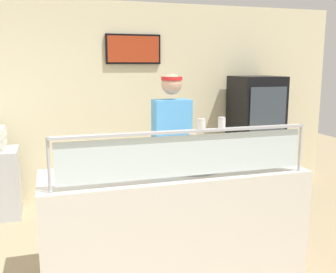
# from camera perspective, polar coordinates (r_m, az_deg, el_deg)

# --- Properties ---
(ground_plane) EXTENTS (12.00, 12.00, 0.00)m
(ground_plane) POSITION_cam_1_polar(r_m,az_deg,el_deg) (4.29, -1.82, -15.13)
(ground_plane) COLOR tan
(ground_plane) RESTS_ON ground
(shop_rear_unit) EXTENTS (6.66, 0.13, 2.70)m
(shop_rear_unit) POSITION_cam_1_polar(r_m,az_deg,el_deg) (5.63, -6.72, 5.35)
(shop_rear_unit) COLOR beige
(shop_rear_unit) RESTS_ON ground
(serving_counter) EXTENTS (2.26, 0.75, 0.95)m
(serving_counter) POSITION_cam_1_polar(r_m,az_deg,el_deg) (3.55, 0.88, -12.39)
(serving_counter) COLOR silver
(serving_counter) RESTS_ON ground
(sneeze_guard) EXTENTS (2.08, 0.06, 0.41)m
(sneeze_guard) POSITION_cam_1_polar(r_m,az_deg,el_deg) (3.04, 2.75, -1.73)
(sneeze_guard) COLOR #B2B5BC
(sneeze_guard) RESTS_ON serving_counter
(pizza_tray) EXTENTS (0.43, 0.43, 0.04)m
(pizza_tray) POSITION_cam_1_polar(r_m,az_deg,el_deg) (3.41, 3.71, -4.59)
(pizza_tray) COLOR #9EA0A8
(pizza_tray) RESTS_ON serving_counter
(pizza_server) EXTENTS (0.12, 0.29, 0.01)m
(pizza_server) POSITION_cam_1_polar(r_m,az_deg,el_deg) (3.39, 4.01, -4.30)
(pizza_server) COLOR #ADAFB7
(pizza_server) RESTS_ON pizza_tray
(parmesan_shaker) EXTENTS (0.06, 0.06, 0.08)m
(parmesan_shaker) POSITION_cam_1_polar(r_m,az_deg,el_deg) (3.05, 4.89, 1.72)
(parmesan_shaker) COLOR white
(parmesan_shaker) RESTS_ON sneeze_guard
(pepper_flake_shaker) EXTENTS (0.06, 0.06, 0.09)m
(pepper_flake_shaker) POSITION_cam_1_polar(r_m,az_deg,el_deg) (3.12, 7.84, 1.90)
(pepper_flake_shaker) COLOR white
(pepper_flake_shaker) RESTS_ON sneeze_guard
(worker_figure) EXTENTS (0.41, 0.50, 1.76)m
(worker_figure) POSITION_cam_1_polar(r_m,az_deg,el_deg) (4.06, 0.61, -1.56)
(worker_figure) COLOR #23232D
(worker_figure) RESTS_ON ground
(drink_fridge) EXTENTS (0.66, 0.66, 1.68)m
(drink_fridge) POSITION_cam_1_polar(r_m,az_deg,el_deg) (5.93, 12.56, 0.42)
(drink_fridge) COLOR black
(drink_fridge) RESTS_ON ground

